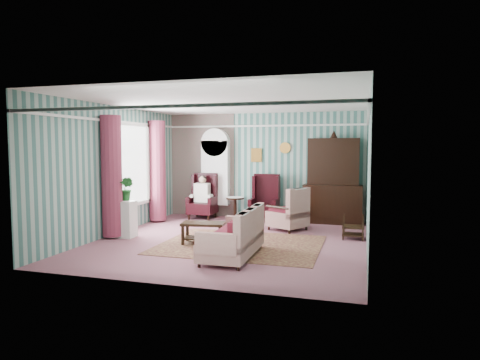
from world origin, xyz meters
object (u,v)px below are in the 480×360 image
(seated_woman, at_px, (202,197))
(plant_stand, at_px, (123,219))
(dresser_hutch, at_px, (333,178))
(wingback_right, at_px, (264,198))
(floral_armchair, at_px, (288,209))
(sofa, at_px, (232,232))
(wingback_left, at_px, (202,196))
(coffee_table, at_px, (203,233))
(round_side_table, at_px, (235,208))
(nest_table, at_px, (353,227))
(bookcase, at_px, (216,177))

(seated_woman, bearing_deg, plant_stand, -106.22)
(dresser_hutch, distance_m, wingback_right, 1.86)
(seated_woman, distance_m, floral_armchair, 2.71)
(dresser_hutch, xyz_separation_m, sofa, (-1.48, -3.96, -0.72))
(seated_woman, relative_size, sofa, 0.66)
(wingback_left, bearing_deg, sofa, -61.36)
(seated_woman, height_order, coffee_table, seated_woman)
(sofa, xyz_separation_m, coffee_table, (-0.88, 0.83, -0.24))
(round_side_table, xyz_separation_m, nest_table, (3.17, -1.70, -0.03))
(coffee_table, bearing_deg, nest_table, 24.21)
(wingback_right, xyz_separation_m, nest_table, (2.32, -1.55, -0.35))
(wingback_right, height_order, nest_table, wingback_right)
(plant_stand, bearing_deg, dresser_hutch, 35.08)
(nest_table, bearing_deg, wingback_right, 146.25)
(dresser_hutch, distance_m, round_side_table, 2.75)
(round_side_table, bearing_deg, seated_woman, -170.54)
(bookcase, distance_m, floral_armchair, 2.73)
(nest_table, bearing_deg, wingback_left, 159.15)
(dresser_hutch, bearing_deg, nest_table, -72.61)
(seated_woman, relative_size, nest_table, 2.19)
(sofa, relative_size, floral_armchair, 1.80)
(round_side_table, xyz_separation_m, sofa, (1.12, -3.84, 0.16))
(wingback_right, bearing_deg, floral_armchair, -50.21)
(round_side_table, bearing_deg, nest_table, -28.20)
(plant_stand, xyz_separation_m, sofa, (2.82, -0.94, 0.06))
(sofa, bearing_deg, bookcase, 22.64)
(wingback_right, relative_size, round_side_table, 2.08)
(wingback_left, xyz_separation_m, sofa, (2.02, -3.69, -0.17))
(dresser_hutch, relative_size, nest_table, 4.37)
(wingback_left, bearing_deg, wingback_right, 0.00)
(plant_stand, distance_m, coffee_table, 1.95)
(dresser_hutch, xyz_separation_m, plant_stand, (-4.30, -3.02, -0.78))
(wingback_right, height_order, floral_armchair, wingback_right)
(sofa, height_order, coffee_table, sofa)
(seated_woman, relative_size, plant_stand, 1.47)
(dresser_hutch, bearing_deg, bookcase, 177.89)
(wingback_right, bearing_deg, wingback_left, 180.00)
(bookcase, xyz_separation_m, coffee_table, (0.89, -3.26, -0.90))
(floral_armchair, xyz_separation_m, coffee_table, (-1.40, -1.92, -0.28))
(floral_armchair, bearing_deg, sofa, -161.27)
(wingback_left, height_order, coffee_table, wingback_left)
(sofa, bearing_deg, plant_stand, 70.73)
(dresser_hutch, height_order, floral_armchair, dresser_hutch)
(dresser_hutch, xyz_separation_m, wingback_left, (-3.50, -0.27, -0.55))
(seated_woman, relative_size, floral_armchair, 1.18)
(wingback_left, distance_m, coffee_table, 3.11)
(wingback_right, distance_m, coffee_table, 2.96)
(seated_woman, bearing_deg, bookcase, 57.34)
(dresser_hutch, height_order, sofa, dresser_hutch)
(dresser_hutch, distance_m, wingback_left, 3.55)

